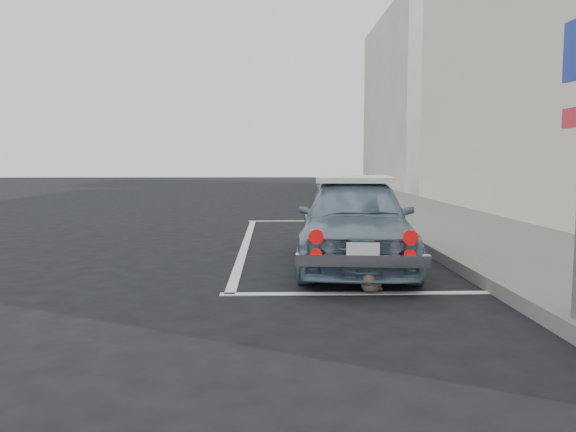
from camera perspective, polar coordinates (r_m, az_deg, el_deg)
name	(u,v)px	position (r m, az deg, el deg)	size (l,w,h in m)	color
ground	(313,283)	(6.36, 2.57, -6.86)	(80.00, 80.00, 0.00)	black
sidewalk	(517,248)	(9.06, 22.25, -3.03)	(2.80, 40.00, 0.15)	slate
building_far	(419,104)	(27.18, 13.17, 11.06)	(3.50, 10.00, 8.00)	#BBB2A9
pline_rear	(365,293)	(5.93, 7.79, -7.79)	(3.00, 0.12, 0.01)	silver
pline_front	(314,221)	(12.80, 2.70, -0.50)	(3.00, 0.12, 0.01)	silver
pline_side	(246,244)	(9.30, -4.32, -2.84)	(0.12, 7.00, 0.01)	silver
retro_coupe	(354,220)	(7.35, 6.74, -0.41)	(1.74, 3.63, 1.20)	gray
cat	(371,282)	(5.94, 8.44, -6.65)	(0.32, 0.44, 0.26)	#776B5B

